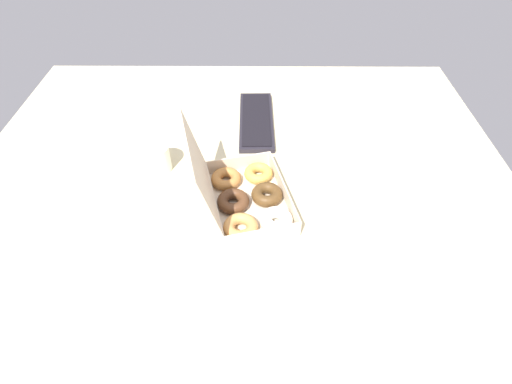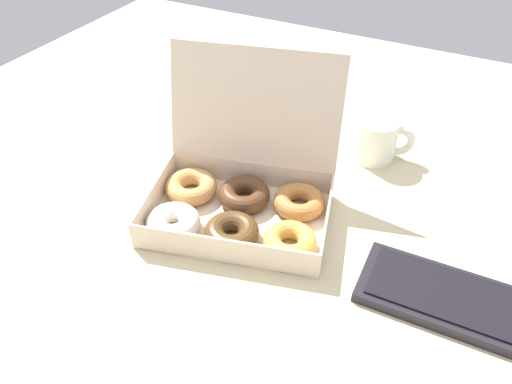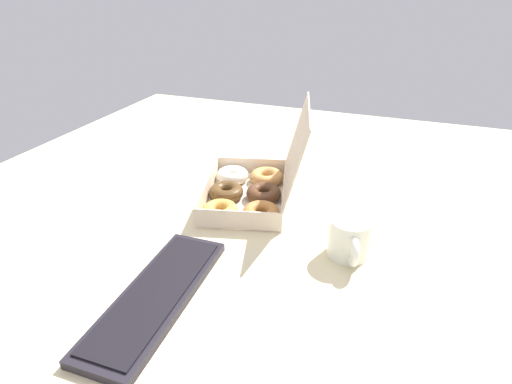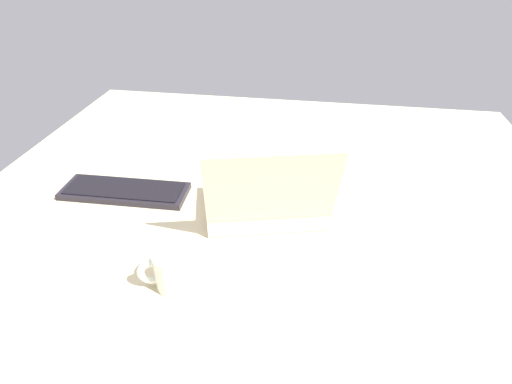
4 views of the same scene
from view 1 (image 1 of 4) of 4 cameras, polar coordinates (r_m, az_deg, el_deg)
The scene contains 4 objects.
ground_plane at distance 122.10cm, azimuth -2.46°, elevation -2.18°, with size 180.00×180.00×2.00cm, color beige.
donut_box at distance 118.91cm, azimuth -1.49°, elevation -0.67°, with size 37.94×34.41×26.72cm.
keyboard at distance 154.35cm, azimuth 0.03°, elevation 10.18°, with size 37.93×13.25×2.20cm.
coffee_mug at distance 134.89cm, azimuth -14.10°, elevation 4.87°, with size 12.70×9.14×9.14cm.
Camera 1 is at (-84.32, -5.78, 87.12)cm, focal length 28.00 mm.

